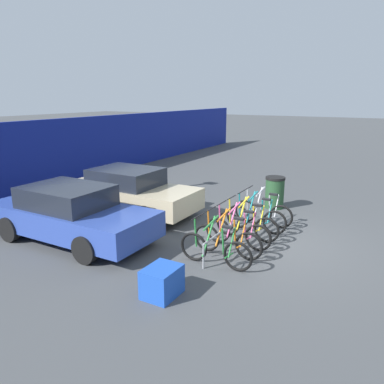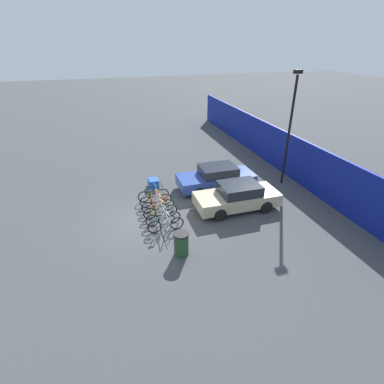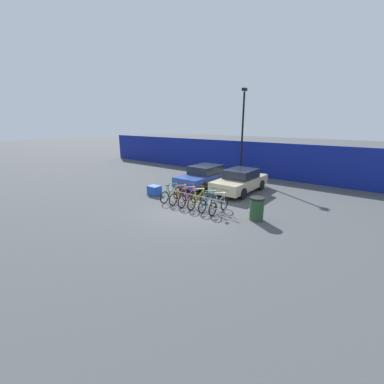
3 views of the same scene
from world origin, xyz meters
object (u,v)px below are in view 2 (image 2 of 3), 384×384
object	(u,v)px
bicycle_silver	(166,224)
cargo_crate	(153,183)
bicycle_green	(154,195)
bicycle_yellow	(160,211)
bicycle_teal	(163,218)
bicycle_orange	(156,200)
car_blue	(216,177)
lamp_post	(290,125)
trash_bin	(181,244)
car_beige	(237,196)
bike_rack	(162,206)
bicycle_pink	(158,205)

from	to	relation	value
bicycle_silver	cargo_crate	bearing A→B (deg)	174.65
cargo_crate	bicycle_green	bearing A→B (deg)	-10.27
bicycle_green	bicycle_silver	bearing A→B (deg)	-2.53
bicycle_green	bicycle_yellow	size ratio (longest dim) A/B	1.00
bicycle_teal	cargo_crate	distance (m)	4.07
bicycle_orange	car_blue	size ratio (longest dim) A/B	0.38
bicycle_orange	bicycle_yellow	xyz separation A→B (m)	(1.20, 0.00, 0.00)
lamp_post	trash_bin	bearing A→B (deg)	-58.17
bicycle_teal	lamp_post	size ratio (longest dim) A/B	0.26
bicycle_green	car_beige	distance (m)	4.53
bicycle_orange	lamp_post	xyz separation A→B (m)	(-0.57, 7.97, 3.24)
bicycle_green	cargo_crate	bearing A→B (deg)	167.20
bike_rack	bicycle_teal	world-z (taller)	bicycle_teal
bicycle_yellow	cargo_crate	xyz separation A→B (m)	(-3.41, 0.29, -0.10)
bicycle_yellow	bicycle_teal	distance (m)	0.65
bicycle_teal	bicycle_silver	distance (m)	0.58
bicycle_yellow	car_blue	world-z (taller)	car_blue
bicycle_green	bike_rack	bearing A→B (deg)	3.04
bicycle_pink	trash_bin	world-z (taller)	bicycle_pink
car_blue	cargo_crate	bearing A→B (deg)	-107.93
bicycle_silver	car_beige	world-z (taller)	car_beige
bicycle_green	cargo_crate	world-z (taller)	bicycle_green
car_beige	lamp_post	bearing A→B (deg)	117.07
bicycle_orange	bicycle_yellow	bearing A→B (deg)	-0.70
bicycle_pink	car_beige	size ratio (longest dim) A/B	0.39
lamp_post	bicycle_green	bearing A→B (deg)	-90.35
cargo_crate	lamp_post	bearing A→B (deg)	77.93
bicycle_green	bicycle_orange	bearing A→B (deg)	-2.53
bicycle_orange	bicycle_green	bearing A→B (deg)	179.30
car_blue	cargo_crate	size ratio (longest dim) A/B	6.39
bicycle_yellow	lamp_post	distance (m)	8.79
bicycle_orange	car_beige	bearing A→B (deg)	69.43
bicycle_orange	trash_bin	bearing A→B (deg)	2.60
bicycle_teal	car_blue	bearing A→B (deg)	125.12
bicycle_pink	bike_rack	bearing A→B (deg)	26.76
bicycle_orange	car_beige	xyz separation A→B (m)	(1.45, 4.01, 0.31)
car_blue	trash_bin	world-z (taller)	car_blue
lamp_post	cargo_crate	size ratio (longest dim) A/B	9.30
car_beige	cargo_crate	world-z (taller)	car_beige
bicycle_pink	lamp_post	bearing A→B (deg)	99.10
trash_bin	cargo_crate	xyz separation A→B (m)	(-6.44, 0.05, -0.24)
bicycle_pink	bicycle_teal	size ratio (longest dim) A/B	1.00
bicycle_pink	bicycle_yellow	size ratio (longest dim) A/B	1.00
bicycle_green	bicycle_pink	distance (m)	1.22
bicycle_teal	car_blue	size ratio (longest dim) A/B	0.38
car_beige	lamp_post	distance (m)	5.32
bicycle_silver	car_blue	distance (m)	5.20
bike_rack	car_beige	distance (m)	3.91
lamp_post	trash_bin	xyz separation A→B (m)	(4.80, -7.73, -3.09)
bicycle_orange	bicycle_silver	xyz separation A→B (m)	(2.42, 0.00, 0.00)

